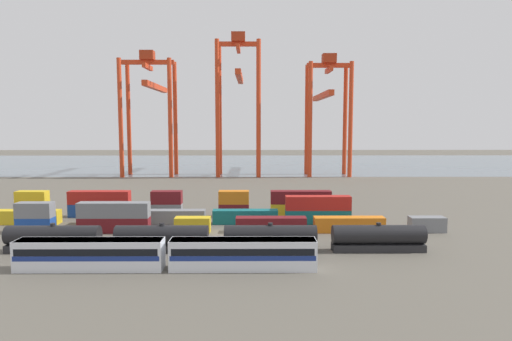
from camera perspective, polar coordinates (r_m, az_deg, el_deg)
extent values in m
plane|color=#5B564C|center=(116.74, -2.84, -3.23)|extent=(420.00, 420.00, 0.00)
cube|color=slate|center=(212.96, -1.73, 0.90)|extent=(400.00, 110.00, 0.01)
cube|color=silver|center=(61.85, -20.31, -9.98)|extent=(18.60, 3.10, 3.90)
cube|color=navy|center=(61.87, -20.31, -10.06)|extent=(18.23, 3.14, 0.64)
cube|color=black|center=(61.67, -20.34, -9.37)|extent=(17.86, 3.13, 0.90)
cube|color=slate|center=(61.40, -20.37, -8.39)|extent=(18.42, 2.85, 0.36)
cube|color=silver|center=(58.27, -1.65, -10.58)|extent=(18.60, 3.10, 3.90)
cube|color=navy|center=(58.30, -1.65, -10.68)|extent=(18.23, 3.14, 0.64)
cube|color=black|center=(58.08, -1.65, -9.94)|extent=(17.86, 3.13, 0.90)
cube|color=slate|center=(57.79, -1.65, -8.90)|extent=(18.42, 2.85, 0.36)
cube|color=#232326|center=(72.61, -24.30, -8.93)|extent=(13.43, 2.50, 1.10)
cylinder|color=black|center=(72.16, -24.36, -7.46)|extent=(13.43, 2.73, 2.73)
cylinder|color=black|center=(71.83, -24.41, -6.26)|extent=(0.70, 0.70, 0.36)
cube|color=#232326|center=(67.84, -11.83, -9.56)|extent=(13.43, 2.50, 1.10)
cylinder|color=black|center=(67.36, -11.86, -7.98)|extent=(13.43, 2.73, 2.73)
cylinder|color=black|center=(67.01, -11.89, -6.70)|extent=(0.70, 0.70, 0.36)
cube|color=#232326|center=(66.57, 1.82, -9.73)|extent=(13.43, 2.50, 1.10)
cylinder|color=black|center=(66.08, 1.83, -8.13)|extent=(13.43, 2.73, 2.73)
cylinder|color=black|center=(65.73, 1.83, -6.82)|extent=(0.70, 0.70, 0.36)
cube|color=#232326|center=(69.00, 15.23, -9.38)|extent=(13.43, 2.50, 1.10)
cylinder|color=black|center=(68.53, 15.28, -7.83)|extent=(13.43, 2.73, 2.73)
cylinder|color=black|center=(68.18, 15.31, -6.57)|extent=(0.70, 0.70, 0.36)
cube|color=#1C4299|center=(86.22, -26.19, -6.21)|extent=(6.04, 2.44, 2.60)
cube|color=slate|center=(85.74, -26.27, -4.51)|extent=(6.04, 2.44, 2.60)
cube|color=maroon|center=(81.30, -17.56, -6.58)|extent=(12.10, 2.44, 2.60)
cube|color=slate|center=(80.79, -17.62, -4.78)|extent=(12.10, 2.44, 2.60)
cube|color=gold|center=(78.41, -8.05, -6.82)|extent=(6.04, 2.44, 2.60)
cube|color=maroon|center=(77.78, 1.91, -6.87)|extent=(12.10, 2.44, 2.60)
cube|color=orange|center=(79.46, 11.73, -6.72)|extent=(12.10, 2.44, 2.60)
cube|color=slate|center=(83.32, 20.88, -6.40)|extent=(6.04, 2.44, 2.60)
cube|color=gold|center=(94.13, -27.08, -5.28)|extent=(12.10, 2.44, 2.60)
cube|color=maroon|center=(88.89, -19.21, -5.58)|extent=(6.04, 2.44, 2.60)
cube|color=slate|center=(85.50, -10.54, -5.80)|extent=(12.10, 2.44, 2.60)
cube|color=#146066|center=(84.19, -1.37, -5.88)|extent=(12.10, 2.44, 2.60)
cube|color=#146066|center=(85.04, 7.85, -5.82)|extent=(12.10, 2.44, 2.60)
cube|color=#AD211C|center=(84.55, 7.88, -4.09)|extent=(12.10, 2.44, 2.60)
cube|color=gold|center=(100.88, -26.49, -4.54)|extent=(6.04, 2.44, 2.60)
cube|color=gold|center=(100.47, -26.56, -3.08)|extent=(6.04, 2.44, 2.60)
cube|color=#1C4299|center=(95.74, -19.21, -4.78)|extent=(12.10, 2.44, 2.60)
cube|color=#AD211C|center=(95.31, -19.26, -3.24)|extent=(12.10, 2.44, 2.60)
cube|color=slate|center=(92.29, -11.24, -4.95)|extent=(6.04, 2.44, 2.60)
cube|color=maroon|center=(91.84, -11.27, -3.36)|extent=(6.04, 2.44, 2.60)
cube|color=maroon|center=(90.73, -2.82, -5.03)|extent=(6.04, 2.44, 2.60)
cube|color=orange|center=(90.27, -2.83, -3.41)|extent=(6.04, 2.44, 2.60)
cube|color=gold|center=(91.16, 5.70, -5.00)|extent=(12.10, 2.44, 2.60)
cube|color=maroon|center=(90.70, 5.71, -3.39)|extent=(12.10, 2.44, 2.60)
cylinder|color=red|center=(163.11, -16.83, 6.36)|extent=(1.50, 1.50, 41.11)
cylinder|color=red|center=(159.13, -10.84, 6.53)|extent=(1.50, 1.50, 41.11)
cylinder|color=red|center=(173.01, -15.86, 6.35)|extent=(1.50, 1.50, 41.11)
cylinder|color=red|center=(169.26, -10.20, 6.49)|extent=(1.50, 1.50, 41.11)
cube|color=red|center=(167.33, -13.62, 13.22)|extent=(18.80, 1.20, 1.60)
cube|color=red|center=(167.13, -13.61, 12.67)|extent=(1.20, 11.89, 1.60)
cube|color=red|center=(178.90, -12.62, 10.31)|extent=(2.00, 36.38, 2.00)
cube|color=#9F2C14|center=(167.66, -13.64, 14.03)|extent=(4.80, 4.00, 3.20)
cylinder|color=red|center=(156.99, -4.92, 7.77)|extent=(1.50, 1.50, 47.43)
cylinder|color=red|center=(156.52, 0.34, 7.80)|extent=(1.50, 1.50, 47.43)
cylinder|color=red|center=(167.42, -4.63, 7.66)|extent=(1.50, 1.50, 47.43)
cylinder|color=red|center=(166.98, 0.29, 7.68)|extent=(1.50, 1.50, 47.43)
cube|color=red|center=(164.17, -2.26, 15.75)|extent=(15.85, 1.20, 1.60)
cube|color=red|center=(163.90, -2.26, 15.20)|extent=(1.20, 12.06, 1.60)
cube|color=red|center=(175.97, -2.11, 11.77)|extent=(2.00, 38.04, 2.00)
cube|color=#9F2C14|center=(164.60, -2.27, 16.58)|extent=(4.80, 4.00, 3.20)
cylinder|color=red|center=(158.16, 6.89, 6.41)|extent=(1.50, 1.50, 40.07)
cylinder|color=red|center=(160.55, 11.92, 6.31)|extent=(1.50, 1.50, 40.07)
cylinder|color=red|center=(167.59, 6.47, 6.38)|extent=(1.50, 1.50, 40.07)
cylinder|color=red|center=(169.85, 11.24, 6.30)|extent=(1.50, 1.50, 40.07)
cube|color=red|center=(165.20, 9.25, 13.04)|extent=(15.72, 1.20, 1.60)
cube|color=red|center=(165.00, 9.24, 12.49)|extent=(1.20, 11.10, 1.60)
cube|color=red|center=(178.44, 8.42, 9.34)|extent=(2.00, 41.14, 2.00)
cube|color=#9F2C14|center=(165.52, 9.27, 13.86)|extent=(4.80, 4.00, 3.20)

